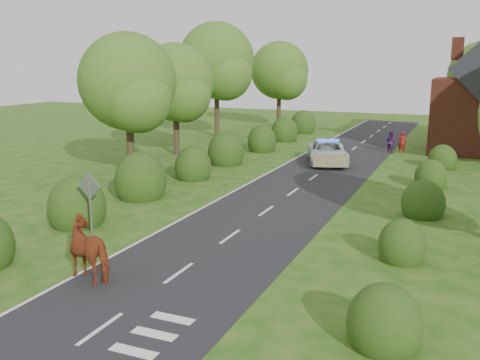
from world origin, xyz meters
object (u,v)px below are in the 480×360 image
at_px(police_van, 328,153).
at_px(pedestrian_red, 402,142).
at_px(road_sign, 90,195).
at_px(pedestrian_purple, 391,142).
at_px(cow, 93,253).

relative_size(police_van, pedestrian_red, 3.65).
distance_m(road_sign, pedestrian_purple, 26.29).
bearing_deg(pedestrian_red, road_sign, 69.42).
bearing_deg(cow, pedestrian_red, 179.75).
bearing_deg(pedestrian_purple, cow, 113.35).
relative_size(road_sign, pedestrian_purple, 1.56).
bearing_deg(cow, pedestrian_purple, -178.77).
xyz_separation_m(cow, pedestrian_purple, (5.15, 28.40, 0.00)).
height_order(pedestrian_red, pedestrian_purple, pedestrian_purple).
xyz_separation_m(cow, pedestrian_red, (5.96, 28.61, -0.01)).
bearing_deg(road_sign, pedestrian_purple, 72.54).
height_order(cow, pedestrian_purple, pedestrian_purple).
bearing_deg(road_sign, cow, -50.69).
height_order(road_sign, police_van, road_sign).
relative_size(road_sign, cow, 1.11).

